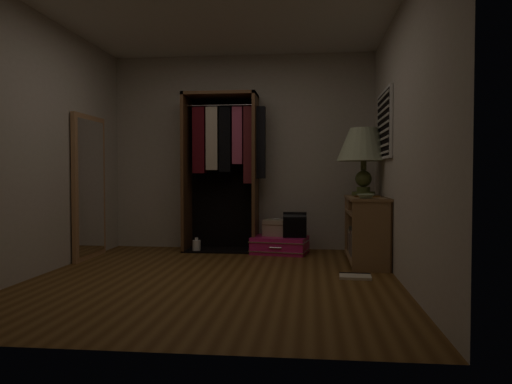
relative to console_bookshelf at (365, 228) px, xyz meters
The scene contains 13 objects.
ground 1.90m from the console_bookshelf, 145.78° to the right, with size 4.00×4.00×0.00m, color brown.
room_walls 2.09m from the console_bookshelf, 145.58° to the right, with size 3.52×4.02×2.60m.
console_bookshelf is the anchor object (origin of this frame).
open_wardrobe 2.07m from the console_bookshelf, 157.48° to the left, with size 1.06×0.50×2.05m.
floor_mirror 3.27m from the console_bookshelf, behind, with size 0.06×0.80×1.70m.
pink_suitcase 1.18m from the console_bookshelf, 151.00° to the left, with size 0.77×0.61×0.21m.
train_case 1.24m from the console_bookshelf, 148.83° to the left, with size 0.35×0.28×0.22m.
black_bag 0.98m from the console_bookshelf, 146.31° to the left, with size 0.30×0.20×0.32m.
table_lamp 0.99m from the console_bookshelf, 89.07° to the left, with size 0.64×0.64×0.80m.
brass_tray 0.38m from the console_bookshelf, 87.35° to the right, with size 0.29×0.29×0.02m.
ceramic_bowl 0.58m from the console_bookshelf, 96.03° to the right, with size 0.19×0.19×0.05m, color #A7C9A7.
white_jug 2.17m from the console_bookshelf, 165.09° to the left, with size 0.13×0.13×0.19m.
floor_book 0.94m from the console_bookshelf, 102.36° to the right, with size 0.31×0.26×0.03m.
Camera 1 is at (0.92, -4.68, 1.00)m, focal length 35.00 mm.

